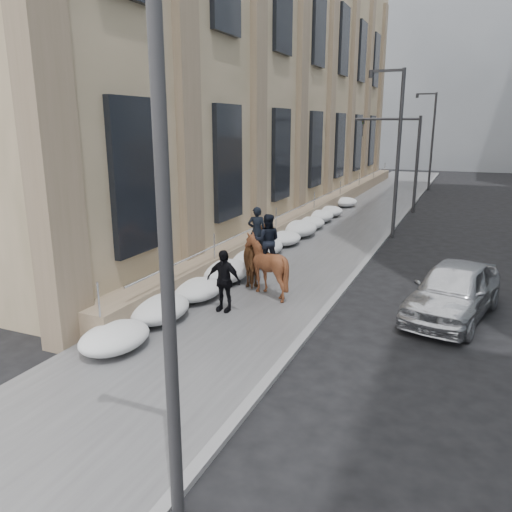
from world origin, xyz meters
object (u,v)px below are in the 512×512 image
at_px(mounted_horse_right, 266,262).
at_px(car_silver, 453,290).
at_px(pedestrian, 224,281).
at_px(mounted_horse_left, 259,253).

relative_size(mounted_horse_right, car_silver, 0.55).
xyz_separation_m(pedestrian, car_silver, (6.23, 2.47, -0.23)).
bearing_deg(mounted_horse_right, mounted_horse_left, -74.57).
relative_size(mounted_horse_left, pedestrian, 1.41).
xyz_separation_m(mounted_horse_right, car_silver, (5.66, 0.58, -0.39)).
bearing_deg(car_silver, mounted_horse_left, -171.75).
height_order(mounted_horse_right, pedestrian, mounted_horse_right).
height_order(mounted_horse_right, car_silver, mounted_horse_right).
bearing_deg(mounted_horse_right, car_silver, 168.08).
distance_m(mounted_horse_right, car_silver, 5.70).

